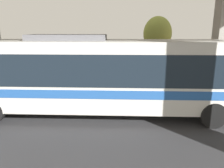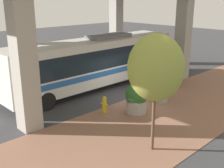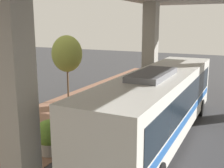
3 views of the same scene
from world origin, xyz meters
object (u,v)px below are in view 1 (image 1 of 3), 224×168
at_px(planter_front, 126,75).
at_px(street_tree_near, 157,34).
at_px(fire_hydrant, 147,84).
at_px(planter_middle, 47,78).
at_px(planter_back, 92,76).
at_px(bus, 98,72).

distance_m(planter_front, street_tree_near, 4.62).
bearing_deg(fire_hydrant, planter_middle, -90.43).
xyz_separation_m(fire_hydrant, planter_front, (-1.14, -1.24, 0.32)).
bearing_deg(planter_back, bus, 11.42).
height_order(planter_front, planter_back, planter_front).
relative_size(fire_hydrant, street_tree_near, 0.20).
height_order(planter_middle, planter_back, planter_back).
xyz_separation_m(planter_middle, planter_back, (-0.92, 2.62, 0.00)).
distance_m(planter_front, planter_middle, 4.98).
bearing_deg(planter_middle, street_tree_near, 119.28).
relative_size(bus, planter_front, 8.02).
distance_m(bus, planter_middle, 5.29).
height_order(fire_hydrant, planter_middle, planter_middle).
bearing_deg(street_tree_near, planter_middle, -60.72).
relative_size(planter_front, planter_middle, 1.07).
xyz_separation_m(fire_hydrant, planter_middle, (-0.05, -6.10, 0.30)).
relative_size(fire_hydrant, planter_front, 0.58).
xyz_separation_m(bus, street_tree_near, (-7.81, 3.69, 1.50)).
distance_m(bus, fire_hydrant, 4.70).
distance_m(planter_back, street_tree_near, 6.19).
height_order(planter_middle, street_tree_near, street_tree_near).
xyz_separation_m(planter_middle, street_tree_near, (-4.07, 7.25, 2.63)).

